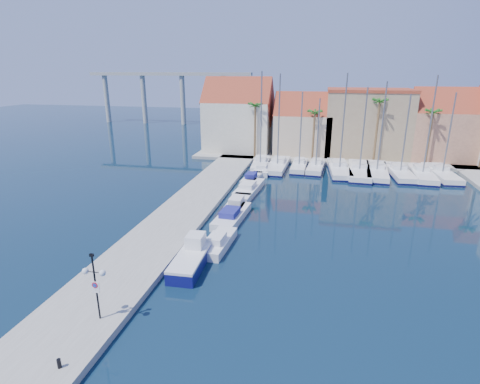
# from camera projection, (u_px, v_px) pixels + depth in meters

# --- Properties ---
(ground) EXTENTS (260.00, 260.00, 0.00)m
(ground) POSITION_uv_depth(u_px,v_px,m) (235.00, 297.00, 26.05)
(ground) COLOR black
(ground) RESTS_ON ground
(quay_west) EXTENTS (6.00, 77.00, 0.50)m
(quay_west) POSITION_uv_depth(u_px,v_px,m) (181.00, 214.00, 40.31)
(quay_west) COLOR gray
(quay_west) RESTS_ON ground
(shore_north) EXTENTS (54.00, 16.00, 0.50)m
(shore_north) POSITION_uv_depth(u_px,v_px,m) (346.00, 155.00, 68.58)
(shore_north) COLOR gray
(shore_north) RESTS_ON ground
(lamp_post) EXTENTS (1.51, 0.41, 4.45)m
(lamp_post) POSITION_uv_depth(u_px,v_px,m) (94.00, 277.00, 22.13)
(lamp_post) COLOR black
(lamp_post) RESTS_ON quay_west
(bollard) EXTENTS (0.21, 0.21, 0.52)m
(bollard) POSITION_uv_depth(u_px,v_px,m) (59.00, 363.00, 19.15)
(bollard) COLOR black
(bollard) RESTS_ON quay_west
(fishing_boat) EXTENTS (2.33, 6.42, 2.22)m
(fishing_boat) POSITION_uv_depth(u_px,v_px,m) (192.00, 257.00, 30.12)
(fishing_boat) COLOR #0F0F58
(fishing_boat) RESTS_ON ground
(motorboat_west_0) EXTENTS (2.13, 5.81, 1.40)m
(motorboat_west_0) POSITION_uv_depth(u_px,v_px,m) (218.00, 242.00, 33.17)
(motorboat_west_0) COLOR white
(motorboat_west_0) RESTS_ON ground
(motorboat_west_1) EXTENTS (2.85, 7.41, 1.40)m
(motorboat_west_1) POSITION_uv_depth(u_px,v_px,m) (232.00, 215.00, 39.31)
(motorboat_west_1) COLOR white
(motorboat_west_1) RESTS_ON ground
(motorboat_west_2) EXTENTS (2.13, 6.27, 1.40)m
(motorboat_west_2) POSITION_uv_depth(u_px,v_px,m) (237.00, 203.00, 42.87)
(motorboat_west_2) COLOR white
(motorboat_west_2) RESTS_ON ground
(motorboat_west_3) EXTENTS (2.99, 7.65, 1.40)m
(motorboat_west_3) POSITION_uv_depth(u_px,v_px,m) (249.00, 188.00, 48.48)
(motorboat_west_3) COLOR white
(motorboat_west_3) RESTS_ON ground
(motorboat_west_4) EXTENTS (2.31, 6.04, 1.40)m
(motorboat_west_4) POSITION_uv_depth(u_px,v_px,m) (252.00, 178.00, 52.80)
(motorboat_west_4) COLOR white
(motorboat_west_4) RESTS_ON ground
(motorboat_west_5) EXTENTS (2.60, 6.83, 1.40)m
(motorboat_west_5) POSITION_uv_depth(u_px,v_px,m) (262.00, 169.00, 57.70)
(motorboat_west_5) COLOR white
(motorboat_west_5) RESTS_ON ground
(sailboat_0) EXTENTS (3.09, 9.39, 14.92)m
(sailboat_0) POSITION_uv_depth(u_px,v_px,m) (261.00, 164.00, 60.58)
(sailboat_0) COLOR white
(sailboat_0) RESTS_ON ground
(sailboat_1) EXTENTS (3.17, 10.71, 14.59)m
(sailboat_1) POSITION_uv_depth(u_px,v_px,m) (278.00, 165.00, 59.67)
(sailboat_1) COLOR white
(sailboat_1) RESTS_ON ground
(sailboat_2) EXTENTS (2.39, 8.41, 11.99)m
(sailboat_2) POSITION_uv_depth(u_px,v_px,m) (299.00, 166.00, 59.33)
(sailboat_2) COLOR white
(sailboat_2) RESTS_ON ground
(sailboat_3) EXTENTS (3.00, 8.88, 11.07)m
(sailboat_3) POSITION_uv_depth(u_px,v_px,m) (316.00, 167.00, 58.81)
(sailboat_3) COLOR white
(sailboat_3) RESTS_ON ground
(sailboat_4) EXTENTS (3.73, 11.37, 14.67)m
(sailboat_4) POSITION_uv_depth(u_px,v_px,m) (339.00, 169.00, 57.65)
(sailboat_4) COLOR white
(sailboat_4) RESTS_ON ground
(sailboat_5) EXTENTS (3.75, 11.95, 12.80)m
(sailboat_5) POSITION_uv_depth(u_px,v_px,m) (359.00, 170.00, 56.69)
(sailboat_5) COLOR white
(sailboat_5) RESTS_ON ground
(sailboat_6) EXTENTS (4.02, 11.75, 13.59)m
(sailboat_6) POSITION_uv_depth(u_px,v_px,m) (377.00, 171.00, 56.39)
(sailboat_6) COLOR white
(sailboat_6) RESTS_ON ground
(sailboat_7) EXTENTS (3.34, 10.41, 11.90)m
(sailboat_7) POSITION_uv_depth(u_px,v_px,m) (399.00, 172.00, 55.67)
(sailboat_7) COLOR white
(sailboat_7) RESTS_ON ground
(sailboat_8) EXTENTS (3.14, 10.46, 14.44)m
(sailboat_8) POSITION_uv_depth(u_px,v_px,m) (422.00, 173.00, 54.92)
(sailboat_8) COLOR white
(sailboat_8) RESTS_ON ground
(sailboat_9) EXTENTS (3.44, 10.68, 12.18)m
(sailboat_9) POSITION_uv_depth(u_px,v_px,m) (441.00, 173.00, 55.12)
(sailboat_9) COLOR white
(sailboat_9) RESTS_ON ground
(building_0) EXTENTS (12.30, 9.00, 13.50)m
(building_0) POSITION_uv_depth(u_px,v_px,m) (239.00, 118.00, 69.69)
(building_0) COLOR beige
(building_0) RESTS_ON shore_north
(building_1) EXTENTS (10.30, 8.00, 11.00)m
(building_1) POSITION_uv_depth(u_px,v_px,m) (303.00, 127.00, 67.68)
(building_1) COLOR #C8AE8D
(building_1) RESTS_ON shore_north
(building_2) EXTENTS (14.20, 10.20, 11.50)m
(building_2) POSITION_uv_depth(u_px,v_px,m) (367.00, 122.00, 66.11)
(building_2) COLOR #9C8060
(building_2) RESTS_ON shore_north
(building_3) EXTENTS (10.30, 8.00, 12.00)m
(building_3) POSITION_uv_depth(u_px,v_px,m) (441.00, 127.00, 62.91)
(building_3) COLOR #B07559
(building_3) RESTS_ON shore_north
(palm_0) EXTENTS (2.60, 2.60, 10.15)m
(palm_0) POSITION_uv_depth(u_px,v_px,m) (255.00, 107.00, 63.45)
(palm_0) COLOR brown
(palm_0) RESTS_ON shore_north
(palm_1) EXTENTS (2.60, 2.60, 9.15)m
(palm_1) POSITION_uv_depth(u_px,v_px,m) (315.00, 114.00, 61.75)
(palm_1) COLOR brown
(palm_1) RESTS_ON shore_north
(palm_2) EXTENTS (2.60, 2.60, 11.15)m
(palm_2) POSITION_uv_depth(u_px,v_px,m) (380.00, 103.00, 59.17)
(palm_2) COLOR brown
(palm_2) RESTS_ON shore_north
(palm_3) EXTENTS (2.60, 2.60, 9.65)m
(palm_3) POSITION_uv_depth(u_px,v_px,m) (433.00, 114.00, 58.01)
(palm_3) COLOR brown
(palm_3) RESTS_ON shore_north
(viaduct) EXTENTS (48.00, 2.20, 14.45)m
(viaduct) POSITION_uv_depth(u_px,v_px,m) (165.00, 88.00, 106.86)
(viaduct) COLOR #9E9E99
(viaduct) RESTS_ON ground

